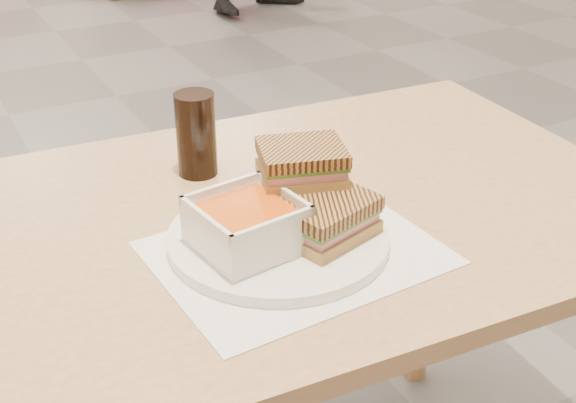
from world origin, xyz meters
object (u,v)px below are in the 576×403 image
cola_glass (196,134)px  main_table (251,280)px  soup_bowl (247,227)px  plate (278,238)px  panini_lower (325,217)px

cola_glass → main_table: bearing=-85.5°
main_table → soup_bowl: bearing=-117.1°
plate → soup_bowl: soup_bowl is taller
plate → panini_lower: bearing=-32.2°
soup_bowl → plate: bearing=10.8°
plate → soup_bowl: (-0.05, -0.01, 0.04)m
plate → panini_lower: panini_lower is taller
plate → cola_glass: (-0.01, 0.25, 0.06)m
main_table → cola_glass: size_ratio=9.31×
soup_bowl → cola_glass: (0.04, 0.26, 0.02)m
soup_bowl → panini_lower: bearing=-12.8°
soup_bowl → cola_glass: bearing=81.7°
panini_lower → main_table: bearing=113.0°
plate → soup_bowl: bearing=-169.2°
soup_bowl → cola_glass: 0.26m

